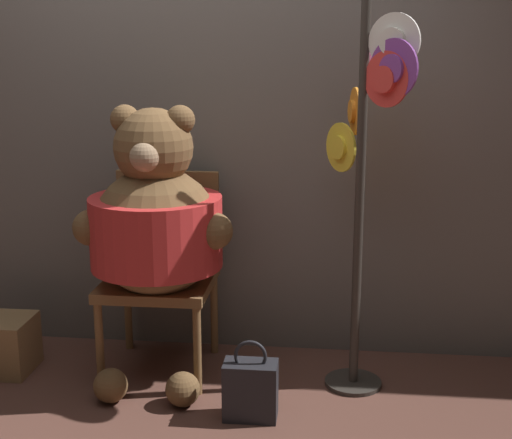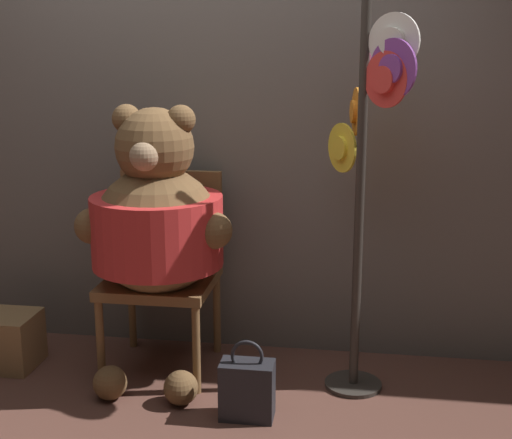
{
  "view_description": "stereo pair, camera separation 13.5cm",
  "coord_description": "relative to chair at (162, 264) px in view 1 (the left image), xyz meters",
  "views": [
    {
      "loc": [
        0.73,
        -3.16,
        1.63
      ],
      "look_at": [
        0.37,
        0.1,
        0.83
      ],
      "focal_mm": 50.0,
      "sensor_mm": 36.0,
      "label": 1
    },
    {
      "loc": [
        0.86,
        -3.14,
        1.63
      ],
      "look_at": [
        0.37,
        0.1,
        0.83
      ],
      "focal_mm": 50.0,
      "sensor_mm": 36.0,
      "label": 2
    }
  ],
  "objects": [
    {
      "name": "hat_display_rack",
      "position": [
        1.03,
        -0.15,
        0.63
      ],
      "size": [
        0.4,
        0.49,
        1.9
      ],
      "color": "#332D28",
      "rests_on": "ground_plane"
    },
    {
      "name": "wall_back",
      "position": [
        0.13,
        0.3,
        0.73
      ],
      "size": [
        8.0,
        0.1,
        2.55
      ],
      "color": "#66605B",
      "rests_on": "ground_plane"
    },
    {
      "name": "chair",
      "position": [
        0.0,
        0.0,
        0.0
      ],
      "size": [
        0.54,
        0.54,
        1.0
      ],
      "color": "brown",
      "rests_on": "ground_plane"
    },
    {
      "name": "handbag_on_ground",
      "position": [
        0.52,
        -0.53,
        -0.4
      ],
      "size": [
        0.24,
        0.14,
        0.37
      ],
      "color": "#232328",
      "rests_on": "ground_plane"
    },
    {
      "name": "ground_plane",
      "position": [
        0.13,
        -0.26,
        -0.54
      ],
      "size": [
        14.0,
        14.0,
        0.0
      ],
      "primitive_type": "plane",
      "color": "brown"
    },
    {
      "name": "wooden_crate",
      "position": [
        -0.8,
        -0.19,
        -0.4
      ],
      "size": [
        0.28,
        0.28,
        0.28
      ],
      "color": "#937047",
      "rests_on": "ground_plane"
    },
    {
      "name": "teddy_bear",
      "position": [
        0.02,
        -0.18,
        0.26
      ],
      "size": [
        0.77,
        0.68,
        1.37
      ],
      "color": "brown",
      "rests_on": "ground_plane"
    }
  ]
}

